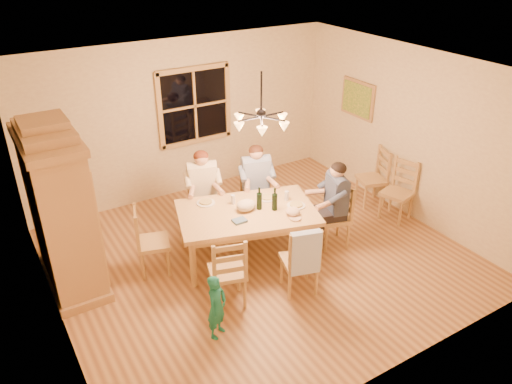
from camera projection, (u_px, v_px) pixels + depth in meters
floor at (260, 257)px, 7.23m from camera, size 5.50×5.50×0.00m
ceiling at (261, 71)px, 5.96m from camera, size 5.50×5.00×0.02m
wall_back at (184, 118)px, 8.48m from camera, size 5.50×0.02×2.70m
wall_left at (43, 230)px, 5.33m from camera, size 0.02×5.00×2.70m
wall_right at (409, 134)px, 7.86m from camera, size 0.02×5.00×2.70m
window at (195, 106)px, 8.46m from camera, size 1.30×0.06×1.30m
painting at (358, 99)px, 8.63m from camera, size 0.06×0.78×0.64m
chandelier at (261, 121)px, 6.26m from camera, size 0.77×0.68×0.71m
armoire at (62, 213)px, 6.24m from camera, size 0.66×1.40×2.30m
dining_table at (247, 217)px, 6.93m from camera, size 2.13×1.64×0.76m
chair_far_left at (204, 212)px, 7.75m from camera, size 0.54×0.53×0.99m
chair_far_right at (256, 206)px, 7.94m from camera, size 0.54×0.53×0.99m
chair_near_left at (228, 282)px, 6.23m from camera, size 0.54×0.53×0.99m
chair_near_right at (299, 270)px, 6.44m from camera, size 0.54×0.53×0.99m
chair_end_left at (154, 252)px, 6.81m from camera, size 0.53×0.54×0.99m
chair_end_right at (333, 226)px, 7.39m from camera, size 0.53×0.54×0.99m
adult_woman at (202, 181)px, 7.50m from camera, size 0.48×0.51×0.87m
adult_plaid_man at (256, 175)px, 7.69m from camera, size 0.48×0.51×0.87m
adult_slate_man at (335, 194)px, 7.14m from camera, size 0.51×0.48×0.87m
towel at (305, 253)px, 6.10m from camera, size 0.39×0.20×0.58m
wine_bottle_a at (259, 198)px, 6.86m from camera, size 0.08×0.08×0.33m
wine_bottle_b at (275, 199)px, 6.84m from camera, size 0.08×0.08×0.33m
plate_woman at (206, 203)px, 7.06m from camera, size 0.26×0.26×0.02m
plate_plaid at (267, 198)px, 7.19m from camera, size 0.26×0.26×0.02m
plate_slate at (296, 206)px, 6.99m from camera, size 0.26×0.26×0.02m
wine_glass_a at (233, 199)px, 7.03m from camera, size 0.06×0.06×0.14m
wine_glass_b at (287, 196)px, 7.13m from camera, size 0.06×0.06×0.14m
cap at (293, 212)px, 6.76m from camera, size 0.20×0.20×0.11m
napkin at (240, 221)px, 6.62m from camera, size 0.21×0.19×0.03m
cloth_bundle at (246, 205)px, 6.86m from camera, size 0.28×0.22×0.15m
child at (217, 307)px, 5.66m from camera, size 0.36×0.33×0.82m
chair_spare_front at (396, 202)px, 8.06m from camera, size 0.53×0.54×0.99m
chair_spare_back at (370, 187)px, 8.51m from camera, size 0.54×0.55×0.99m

